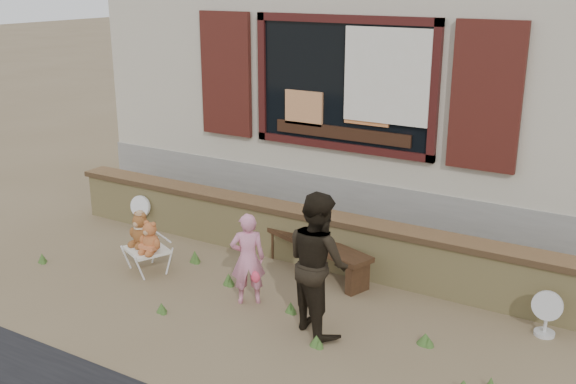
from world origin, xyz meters
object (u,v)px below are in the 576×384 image
Objects in this scene: teddy_bear_left at (141,228)px; child at (248,259)px; teddy_bear_right at (151,236)px; bench at (316,250)px; folding_chair at (147,251)px; adult at (318,263)px.

teddy_bear_left is 1.60m from child.
child is at bearing 24.78° from teddy_bear_right.
bench is 2.00m from folding_chair.
teddy_bear_left reaches higher than folding_chair.
adult is at bearing 135.35° from child.
folding_chair is at bearing -38.60° from child.
bench is at bearing 57.63° from teddy_bear_right.
adult reaches higher than folding_chair.
child reaches higher than teddy_bear_left.
teddy_bear_left is (-1.86, -0.94, 0.21)m from bench.
child reaches higher than folding_chair.
child reaches higher than bench.
child is 0.94m from adult.
teddy_bear_left is at bearing -40.51° from child.
teddy_bear_left is at bearing 25.11° from adult.
child is at bearing -84.88° from bench.
teddy_bear_left is at bearing -180.00° from folding_chair.
teddy_bear_left is at bearing 180.00° from teddy_bear_right.
teddy_bear_right is (0.26, -0.12, -0.01)m from teddy_bear_left.
adult reaches higher than teddy_bear_right.
teddy_bear_right is (-1.60, -1.05, 0.20)m from bench.
child is (1.60, -0.11, 0.00)m from teddy_bear_left.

